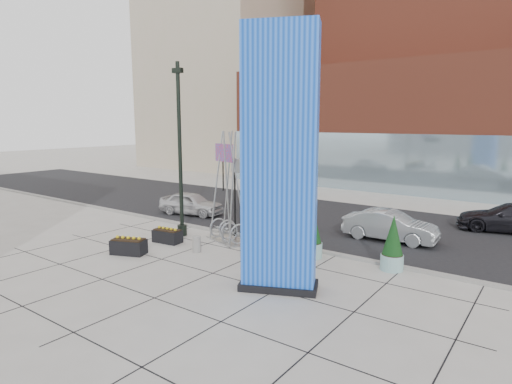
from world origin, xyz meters
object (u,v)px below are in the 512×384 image
Objects in this scene: blue_pylon at (280,166)px; public_art_sculpture at (228,213)px; concrete_bollard at (197,244)px; overhead_street_sign at (245,172)px; lamp_post at (180,167)px; car_white_west at (191,204)px; car_silver_mid at (390,226)px.

blue_pylon reaches higher than public_art_sculpture.
concrete_bollard is (-5.50, 1.48, -4.10)m from blue_pylon.
concrete_bollard is 4.43m from overhead_street_sign.
overhead_street_sign is at bearing 23.92° from lamp_post.
car_white_west is (-5.90, 5.68, 0.35)m from concrete_bollard.
car_silver_mid is at bearing 30.45° from lamp_post.
blue_pylon is 7.02m from concrete_bollard.
public_art_sculpture is 2.54m from concrete_bollard.
lamp_post reaches higher than car_silver_mid.
blue_pylon reaches higher than car_white_west.
overhead_street_sign is at bearing 121.20° from car_silver_mid.
lamp_post is 2.10× the size of car_white_west.
overhead_street_sign is at bearing 113.67° from blue_pylon.
lamp_post is 1.94× the size of car_silver_mid.
overhead_street_sign reaches higher than car_white_west.
car_silver_mid is (12.51, 1.47, 0.03)m from car_white_west.
car_silver_mid reaches higher than concrete_bollard.
blue_pylon is 9.47m from car_silver_mid.
car_white_west is (-6.40, 2.58, -2.77)m from overhead_street_sign.
overhead_street_sign is 0.88× the size of car_silver_mid.
blue_pylon reaches higher than lamp_post.
public_art_sculpture is at bearing -133.91° from overhead_street_sign.
lamp_post reaches higher than public_art_sculpture.
concrete_bollard is at bearing 134.91° from car_silver_mid.
public_art_sculpture reaches higher than car_silver_mid.
lamp_post reaches higher than car_white_west.
concrete_bollard is at bearing 141.12° from blue_pylon.
lamp_post reaches higher than overhead_street_sign.
car_silver_mid is (9.29, 5.46, -2.91)m from lamp_post.
car_white_west is 12.60m from car_silver_mid.
public_art_sculpture is (2.69, 0.61, -2.21)m from lamp_post.
concrete_bollard is 0.18× the size of overhead_street_sign.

